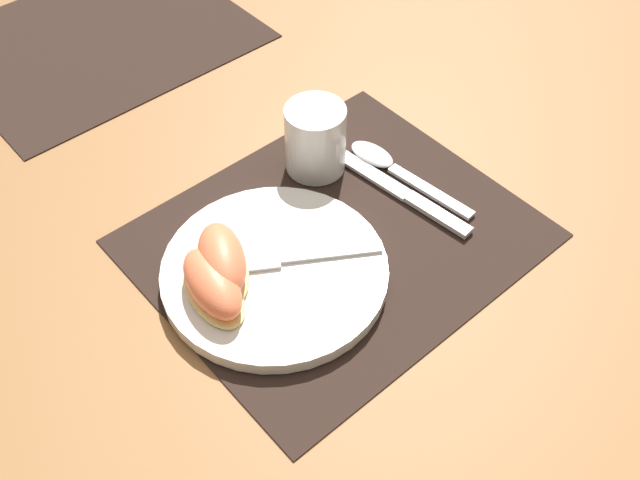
% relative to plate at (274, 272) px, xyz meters
% --- Properties ---
extents(ground_plane, '(3.00, 3.00, 0.00)m').
position_rel_plate_xyz_m(ground_plane, '(0.09, -0.00, -0.01)').
color(ground_plane, olive).
extents(placemat, '(0.42, 0.35, 0.00)m').
position_rel_plate_xyz_m(placemat, '(0.09, -0.00, -0.01)').
color(placemat, black).
rests_on(placemat, ground_plane).
extents(placemat_far, '(0.42, 0.35, 0.00)m').
position_rel_plate_xyz_m(placemat_far, '(0.09, 0.53, -0.01)').
color(placemat_far, black).
rests_on(placemat_far, ground_plane).
extents(plate, '(0.25, 0.25, 0.02)m').
position_rel_plate_xyz_m(plate, '(0.00, 0.00, 0.00)').
color(plate, white).
rests_on(plate, placemat).
extents(juice_glass, '(0.07, 0.07, 0.09)m').
position_rel_plate_xyz_m(juice_glass, '(0.15, 0.10, 0.03)').
color(juice_glass, silver).
rests_on(juice_glass, placemat).
extents(knife, '(0.04, 0.22, 0.01)m').
position_rel_plate_xyz_m(knife, '(0.19, 0.00, -0.01)').
color(knife, silver).
rests_on(knife, placemat).
extents(spoon, '(0.04, 0.19, 0.01)m').
position_rel_plate_xyz_m(spoon, '(0.22, 0.04, -0.00)').
color(spoon, silver).
rests_on(spoon, placemat).
extents(fork, '(0.16, 0.11, 0.00)m').
position_rel_plate_xyz_m(fork, '(0.02, -0.00, 0.01)').
color(fork, silver).
rests_on(fork, plate).
extents(citrus_wedge_0, '(0.09, 0.11, 0.05)m').
position_rel_plate_xyz_m(citrus_wedge_0, '(-0.05, 0.03, 0.03)').
color(citrus_wedge_0, '#F4DB84').
rests_on(citrus_wedge_0, plate).
extents(citrus_wedge_1, '(0.07, 0.11, 0.04)m').
position_rel_plate_xyz_m(citrus_wedge_1, '(-0.07, 0.01, 0.03)').
color(citrus_wedge_1, '#F4DB84').
rests_on(citrus_wedge_1, plate).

